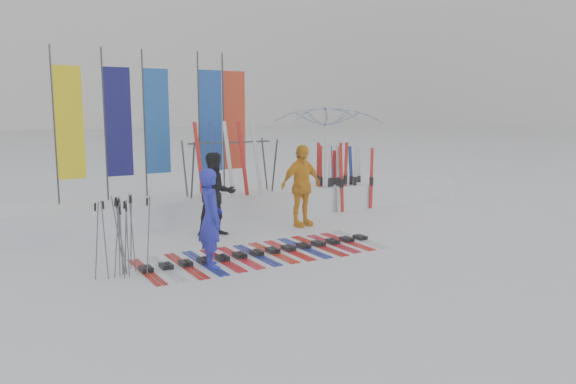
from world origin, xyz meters
TOP-DOWN VIEW (x-y plane):
  - ground at (0.00, 0.00)m, footprint 120.00×120.00m
  - snow_bank at (0.00, 4.60)m, footprint 14.00×1.60m
  - person_blue at (-1.64, 0.93)m, footprint 0.46×0.63m
  - person_black at (-0.68, 2.95)m, footprint 0.88×0.72m
  - person_yellow at (1.28, 2.86)m, footprint 1.08×0.55m
  - tent_canopy at (3.37, 4.93)m, footprint 3.30×3.35m
  - ski_row at (-0.53, 1.18)m, footprint 4.41×1.69m
  - pole_cluster at (-2.99, 1.19)m, footprint 0.85×0.59m
  - feather_flags at (-1.17, 4.86)m, footprint 4.30×0.19m
  - ski_rack at (0.23, 4.20)m, footprint 2.04×0.80m
  - upright_skis at (3.21, 4.11)m, footprint 1.41×0.93m

SIDE VIEW (x-z plane):
  - ground at x=0.00m, z-range 0.00..0.00m
  - ski_row at x=-0.53m, z-range 0.00..0.07m
  - snow_bank at x=0.00m, z-range 0.00..0.60m
  - pole_cluster at x=-2.99m, z-range -0.02..1.22m
  - upright_skis at x=3.21m, z-range -0.05..1.65m
  - person_blue at x=-1.64m, z-range 0.00..1.61m
  - person_black at x=-0.68m, z-range 0.00..1.68m
  - person_yellow at x=1.28m, z-range 0.00..1.77m
  - tent_canopy at x=3.37m, z-range 0.00..2.69m
  - ski_rack at x=0.23m, z-range 0.77..2.00m
  - feather_flags at x=-1.17m, z-range 0.64..3.84m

